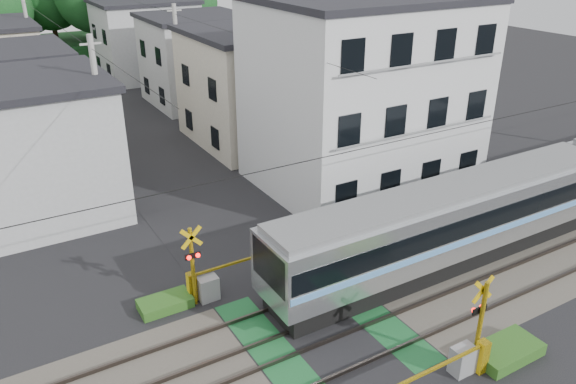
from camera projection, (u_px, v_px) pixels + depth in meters
ground at (323, 332)px, 18.33m from camera, size 120.00×120.00×0.00m
track_bed at (323, 331)px, 18.31m from camera, size 120.00×120.00×0.14m
crossing_signal_near at (467, 353)px, 16.36m from camera, size 4.74×0.65×3.09m
crossing_signal_far at (205, 282)px, 19.69m from camera, size 4.74×0.65×3.09m
apartment_block at (362, 93)px, 27.72m from camera, size 10.20×8.36×9.30m
houses_row at (111, 75)px, 37.36m from camera, size 22.07×31.35×6.80m
tree_hill at (33, 4)px, 53.67m from camera, size 40.00×13.31×11.63m
catenary at (469, 190)px, 19.57m from camera, size 60.00×5.04×7.00m
utility_poles at (100, 74)px, 34.13m from camera, size 7.90×42.00×8.00m
pedestrian at (103, 81)px, 46.10m from camera, size 0.72×0.61×1.66m
weed_patches at (368, 312)px, 18.99m from camera, size 10.25×8.80×0.40m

